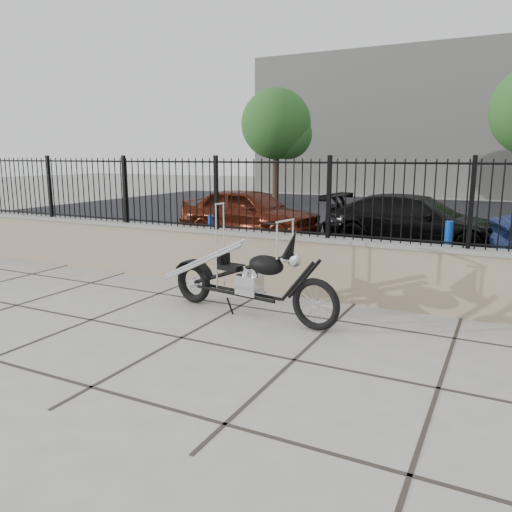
{
  "coord_description": "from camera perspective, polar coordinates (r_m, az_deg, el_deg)",
  "views": [
    {
      "loc": [
        3.45,
        -4.77,
        2.2
      ],
      "look_at": [
        0.28,
        1.48,
        0.79
      ],
      "focal_mm": 35.0,
      "sensor_mm": 36.0,
      "label": 1
    }
  ],
  "objects": [
    {
      "name": "tree_left",
      "position": [
        23.68,
        2.32,
        15.19
      ],
      "size": [
        3.2,
        3.2,
        5.41
      ],
      "rotation": [
        0.0,
        0.0,
        -0.0
      ],
      "color": "#382619",
      "rests_on": "ground_plane"
    },
    {
      "name": "ground_plane",
      "position": [
        6.28,
        -8.51,
        -9.24
      ],
      "size": [
        90.0,
        90.0,
        0.0
      ],
      "primitive_type": "plane",
      "color": "#99968E",
      "rests_on": "ground"
    },
    {
      "name": "iron_fence",
      "position": [
        8.07,
        1.54,
        6.83
      ],
      "size": [
        14.0,
        0.08,
        1.2
      ],
      "primitive_type": "cube",
      "color": "black",
      "rests_on": "retaining_wall"
    },
    {
      "name": "car_red",
      "position": [
        13.69,
        -0.72,
        5.0
      ],
      "size": [
        4.13,
        1.96,
        1.36
      ],
      "primitive_type": "imported",
      "rotation": [
        0.0,
        0.0,
        1.48
      ],
      "color": "#4C170A",
      "rests_on": "parking_lot"
    },
    {
      "name": "car_black",
      "position": [
        12.59,
        17.73,
        3.73
      ],
      "size": [
        4.61,
        2.28,
        1.29
      ],
      "primitive_type": "imported",
      "rotation": [
        0.0,
        0.0,
        1.46
      ],
      "color": "black",
      "rests_on": "parking_lot"
    },
    {
      "name": "bollard_a",
      "position": [
        11.7,
        -5.23,
        2.61
      ],
      "size": [
        0.13,
        0.13,
        0.86
      ],
      "primitive_type": "cylinder",
      "rotation": [
        0.0,
        0.0,
        0.32
      ],
      "color": "#0C1CB7",
      "rests_on": "ground_plane"
    },
    {
      "name": "parking_lot",
      "position": [
        17.74,
        15.55,
        3.82
      ],
      "size": [
        30.0,
        30.0,
        0.0
      ],
      "primitive_type": "plane",
      "color": "black",
      "rests_on": "ground"
    },
    {
      "name": "background_building",
      "position": [
        31.51,
        21.26,
        13.88
      ],
      "size": [
        22.0,
        6.0,
        8.0
      ],
      "primitive_type": "cube",
      "color": "beige",
      "rests_on": "ground_plane"
    },
    {
      "name": "bollard_b",
      "position": [
        9.33,
        21.01,
        0.41
      ],
      "size": [
        0.16,
        0.16,
        1.09
      ],
      "primitive_type": "cylinder",
      "rotation": [
        0.0,
        0.0,
        -0.29
      ],
      "color": "#0B24AC",
      "rests_on": "ground_plane"
    },
    {
      "name": "retaining_wall",
      "position": [
        8.23,
        1.5,
        -0.69
      ],
      "size": [
        14.0,
        0.36,
        0.96
      ],
      "primitive_type": "cube",
      "color": "gray",
      "rests_on": "ground_plane"
    },
    {
      "name": "chopper_motorcycle",
      "position": [
        6.88,
        -1.13,
        -0.44
      ],
      "size": [
        2.67,
        0.87,
        1.58
      ],
      "primitive_type": null,
      "rotation": [
        0.0,
        0.0,
        -0.16
      ],
      "color": "black",
      "rests_on": "ground_plane"
    }
  ]
}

